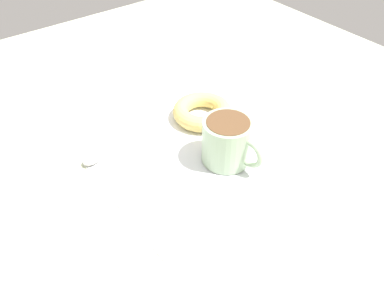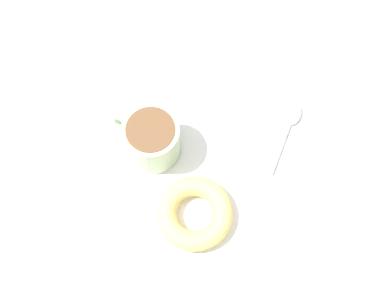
# 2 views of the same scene
# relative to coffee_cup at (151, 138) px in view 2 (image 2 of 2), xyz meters

# --- Properties ---
(ground_plane) EXTENTS (1.20, 1.20, 0.02)m
(ground_plane) POSITION_rel_coffee_cup_xyz_m (0.04, -0.07, -0.05)
(ground_plane) COLOR beige
(napkin) EXTENTS (0.31, 0.31, 0.00)m
(napkin) POSITION_rel_coffee_cup_xyz_m (0.04, -0.05, -0.04)
(napkin) COLOR white
(napkin) RESTS_ON ground_plane
(coffee_cup) EXTENTS (0.08, 0.11, 0.07)m
(coffee_cup) POSITION_rel_coffee_cup_xyz_m (0.00, 0.00, 0.00)
(coffee_cup) COLOR #9EB793
(coffee_cup) RESTS_ON napkin
(donut) EXTENTS (0.11, 0.11, 0.03)m
(donut) POSITION_rel_coffee_cup_xyz_m (-0.04, -0.11, -0.02)
(donut) COLOR #E5C66B
(donut) RESTS_ON napkin
(spoon) EXTENTS (0.12, 0.05, 0.01)m
(spoon) POSITION_rel_coffee_cup_xyz_m (0.16, -0.13, -0.03)
(spoon) COLOR #B7B2A8
(spoon) RESTS_ON napkin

